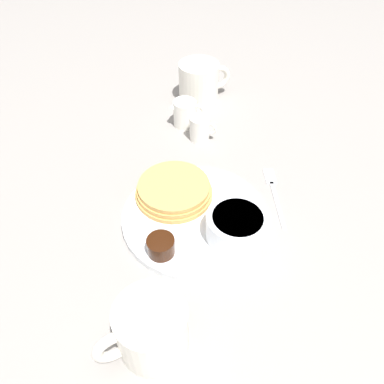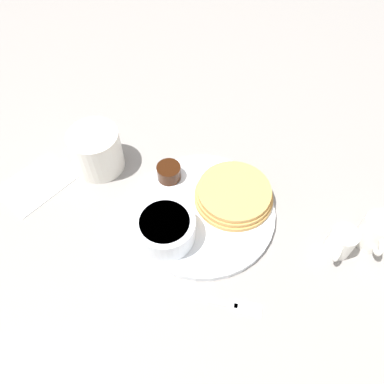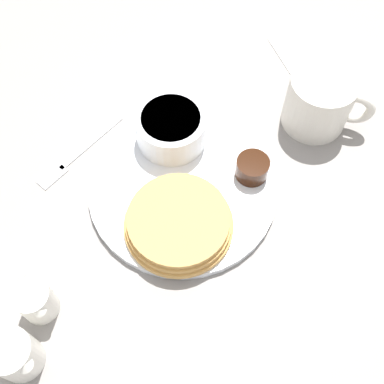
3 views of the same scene
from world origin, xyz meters
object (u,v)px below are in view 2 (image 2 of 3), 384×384
(bowl, at_px, (166,229))
(creamer_pitcher_near, at_px, (341,242))
(creamer_pitcher_far, at_px, (375,232))
(fork, at_px, (224,303))
(plate, at_px, (202,212))
(coffee_mug, at_px, (97,150))

(bowl, distance_m, creamer_pitcher_near, 0.28)
(creamer_pitcher_far, height_order, fork, creamer_pitcher_far)
(fork, bearing_deg, bowl, 89.75)
(plate, relative_size, creamer_pitcher_near, 4.19)
(plate, distance_m, creamer_pitcher_near, 0.23)
(bowl, relative_size, coffee_mug, 0.83)
(plate, relative_size, coffee_mug, 2.14)
(coffee_mug, xyz_separation_m, creamer_pitcher_far, (0.25, -0.43, -0.01))
(coffee_mug, height_order, fork, coffee_mug)
(bowl, height_order, creamer_pitcher_far, creamer_pitcher_far)
(creamer_pitcher_near, distance_m, creamer_pitcher_far, 0.06)
(creamer_pitcher_near, height_order, creamer_pitcher_far, creamer_pitcher_far)
(bowl, height_order, creamer_pitcher_near, bowl)
(plate, distance_m, creamer_pitcher_far, 0.28)
(plate, height_order, fork, plate)
(creamer_pitcher_near, relative_size, creamer_pitcher_far, 0.99)
(plate, relative_size, creamer_pitcher_far, 4.13)
(coffee_mug, bearing_deg, bowl, -90.74)
(creamer_pitcher_near, xyz_separation_m, creamer_pitcher_far, (0.06, -0.02, 0.00))
(coffee_mug, distance_m, fork, 0.36)
(fork, bearing_deg, plate, 60.61)
(plate, xyz_separation_m, creamer_pitcher_near, (0.12, -0.19, 0.02))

